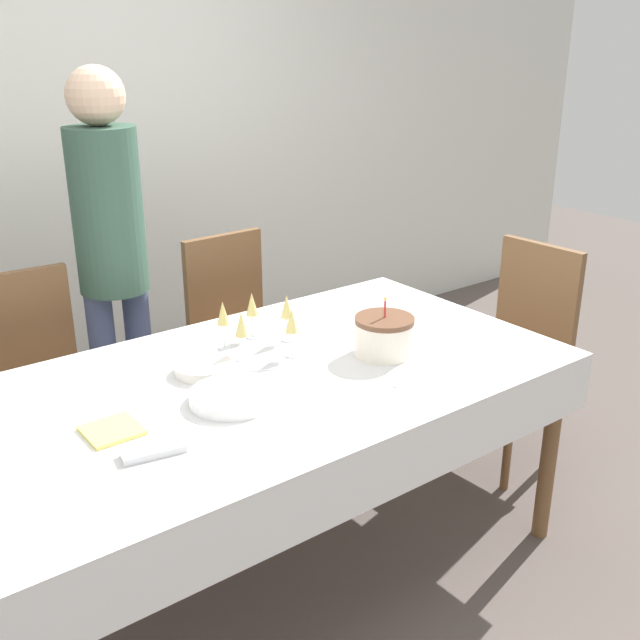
# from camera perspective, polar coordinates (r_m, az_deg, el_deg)

# --- Properties ---
(ground_plane) EXTENTS (12.00, 12.00, 0.00)m
(ground_plane) POSITION_cam_1_polar(r_m,az_deg,el_deg) (2.86, -4.47, -18.49)
(ground_plane) COLOR #564C47
(wall_back) EXTENTS (8.00, 0.05, 2.70)m
(wall_back) POSITION_cam_1_polar(r_m,az_deg,el_deg) (3.88, -20.10, 12.87)
(wall_back) COLOR silver
(wall_back) RESTS_ON ground_plane
(dining_table) EXTENTS (2.10, 1.10, 0.77)m
(dining_table) POSITION_cam_1_polar(r_m,az_deg,el_deg) (2.49, -4.90, -6.51)
(dining_table) COLOR white
(dining_table) RESTS_ON ground_plane
(dining_chair_far_left) EXTENTS (0.44, 0.44, 0.98)m
(dining_chair_far_left) POSITION_cam_1_polar(r_m,az_deg,el_deg) (3.11, -20.88, -4.72)
(dining_chair_far_left) COLOR brown
(dining_chair_far_left) RESTS_ON ground_plane
(dining_chair_far_right) EXTENTS (0.43, 0.43, 0.98)m
(dining_chair_far_right) POSITION_cam_1_polar(r_m,az_deg,el_deg) (3.44, -6.18, -0.91)
(dining_chair_far_right) COLOR brown
(dining_chair_far_right) RESTS_ON ground_plane
(dining_chair_right_end) EXTENTS (0.44, 0.44, 0.98)m
(dining_chair_right_end) POSITION_cam_1_polar(r_m,az_deg,el_deg) (3.41, 14.89, -1.76)
(dining_chair_right_end) COLOR brown
(dining_chair_right_end) RESTS_ON ground_plane
(birthday_cake) EXTENTS (0.21, 0.21, 0.21)m
(birthday_cake) POSITION_cam_1_polar(r_m,az_deg,el_deg) (2.60, 4.90, -1.20)
(birthday_cake) COLOR silver
(birthday_cake) RESTS_ON dining_table
(champagne_tray) EXTENTS (0.37, 0.37, 0.18)m
(champagne_tray) POSITION_cam_1_polar(r_m,az_deg,el_deg) (2.63, -4.73, -0.89)
(champagne_tray) COLOR silver
(champagne_tray) RESTS_ON dining_table
(plate_stack_main) EXTENTS (0.26, 0.26, 0.03)m
(plate_stack_main) POSITION_cam_1_polar(r_m,az_deg,el_deg) (2.29, -6.71, -5.83)
(plate_stack_main) COLOR white
(plate_stack_main) RESTS_ON dining_table
(plate_stack_dessert) EXTENTS (0.19, 0.19, 0.03)m
(plate_stack_dessert) POSITION_cam_1_polar(r_m,az_deg,el_deg) (2.50, -8.85, -3.63)
(plate_stack_dessert) COLOR silver
(plate_stack_dessert) RESTS_ON dining_table
(cake_knife) EXTENTS (0.30, 0.05, 0.00)m
(cake_knife) POSITION_cam_1_polar(r_m,az_deg,el_deg) (2.49, 8.04, -4.06)
(cake_knife) COLOR silver
(cake_knife) RESTS_ON dining_table
(fork_pile) EXTENTS (0.18, 0.09, 0.02)m
(fork_pile) POSITION_cam_1_polar(r_m,az_deg,el_deg) (2.07, -12.58, -9.73)
(fork_pile) COLOR silver
(fork_pile) RESTS_ON dining_table
(napkin_pile) EXTENTS (0.15, 0.15, 0.01)m
(napkin_pile) POSITION_cam_1_polar(r_m,az_deg,el_deg) (2.20, -15.57, -8.10)
(napkin_pile) COLOR #E0D166
(napkin_pile) RESTS_ON dining_table
(person_standing) EXTENTS (0.28, 0.28, 1.71)m
(person_standing) POSITION_cam_1_polar(r_m,az_deg,el_deg) (3.14, -15.67, 5.86)
(person_standing) COLOR #3F4C72
(person_standing) RESTS_ON ground_plane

